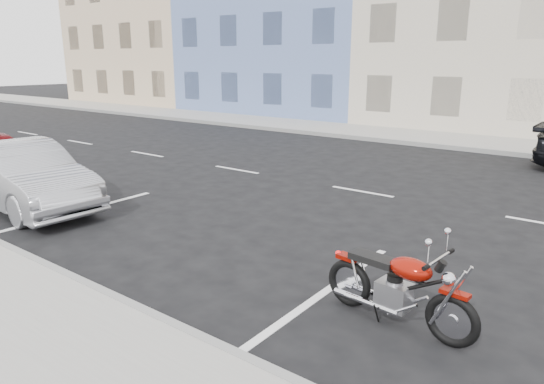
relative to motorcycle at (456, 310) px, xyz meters
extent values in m
plane|color=black|center=(-1.79, 5.31, -0.45)|extent=(120.00, 120.00, 0.00)
cube|color=gray|center=(-6.79, 14.01, -0.37)|extent=(80.00, 3.40, 0.15)
cube|color=gray|center=(-6.79, -1.69, -0.37)|extent=(80.00, 0.12, 0.16)
cube|color=gray|center=(-6.79, 12.31, -0.37)|extent=(80.00, 0.12, 0.16)
cube|color=tan|center=(-27.79, 21.61, 5.55)|extent=(12.00, 12.00, 12.00)
cube|color=#586EA4|center=(-15.79, 21.61, 6.05)|extent=(12.00, 12.00, 13.00)
cube|color=#C1B59F|center=(-3.79, 21.61, 5.30)|extent=(12.00, 12.00, 11.50)
torus|color=black|center=(0.67, -0.07, -0.15)|extent=(0.63, 0.17, 0.62)
torus|color=black|center=(-0.67, 0.07, -0.15)|extent=(0.63, 0.17, 0.62)
cube|color=maroon|center=(0.67, -0.07, 0.17)|extent=(0.33, 0.15, 0.05)
cube|color=maroon|center=(-0.71, 0.08, 0.19)|extent=(0.29, 0.18, 0.06)
cube|color=gray|center=(-0.04, 0.00, -0.10)|extent=(0.42, 0.32, 0.32)
ellipsoid|color=maroon|center=(0.14, -0.01, 0.29)|extent=(0.55, 0.37, 0.25)
cube|color=black|center=(-0.35, 0.04, 0.27)|extent=(0.60, 0.30, 0.08)
cylinder|color=silver|center=(0.45, -0.05, 0.51)|extent=(0.10, 0.65, 0.03)
sphere|color=silver|center=(0.58, -0.06, 0.31)|extent=(0.16, 0.16, 0.16)
cylinder|color=silver|center=(-0.36, -0.09, -0.25)|extent=(0.88, 0.17, 0.07)
cylinder|color=silver|center=(-0.33, 0.17, -0.25)|extent=(0.88, 0.17, 0.07)
cylinder|color=silver|center=(0.62, -0.07, 0.13)|extent=(0.36, 0.08, 0.74)
cylinder|color=black|center=(0.16, -0.02, 0.06)|extent=(0.75, 0.13, 0.46)
imported|color=#96979D|center=(-8.88, -0.19, 0.25)|extent=(4.35, 1.80, 1.40)
camera|label=1|loc=(1.26, -4.94, 2.60)|focal=32.00mm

